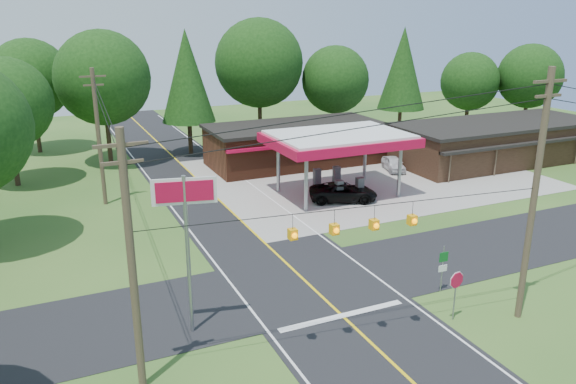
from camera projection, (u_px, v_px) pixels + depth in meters
name	position (u px, v px, depth m)	size (l,w,h in m)	color
ground	(308.00, 284.00, 29.44)	(120.00, 120.00, 0.00)	#2C561E
main_highway	(308.00, 284.00, 29.44)	(8.00, 120.00, 0.02)	black
cross_road	(308.00, 284.00, 29.44)	(70.00, 7.00, 0.02)	black
lane_center_yellow	(308.00, 284.00, 29.43)	(0.15, 110.00, 0.00)	yellow
gas_canopy	(339.00, 141.00, 42.98)	(10.60, 7.40, 4.88)	gray
convenience_store	(295.00, 144.00, 52.76)	(16.40, 7.55, 3.80)	#4F2616
strip_building	(496.00, 141.00, 53.74)	(20.40, 8.75, 3.80)	#311E14
utility_pole_near_right	(534.00, 196.00, 24.51)	(1.80, 0.30, 11.50)	#473828
utility_pole_near_left	(132.00, 261.00, 19.80)	(1.80, 0.30, 10.00)	#473828
utility_pole_far_left	(99.00, 136.00, 40.36)	(1.80, 0.30, 10.00)	#473828
utility_pole_north	(95.00, 107.00, 55.85)	(0.30, 0.30, 9.50)	#473828
overhead_beacons	(355.00, 210.00, 21.96)	(17.04, 2.04, 1.03)	black
treeline_backdrop	(194.00, 88.00, 48.36)	(70.27, 51.59, 13.30)	#332316
suv_car	(343.00, 192.00, 42.33)	(5.10, 5.10, 1.42)	black
sedan_car	(393.00, 164.00, 50.70)	(3.68, 3.68, 1.25)	silver
big_stop_sign	(186.00, 217.00, 23.40)	(2.65, 0.65, 7.24)	gray
octagonal_stop_sign	(456.00, 284.00, 25.43)	(0.85, 0.16, 2.47)	gray
route_sign_post	(443.00, 265.00, 28.21)	(0.51, 0.09, 2.51)	gray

